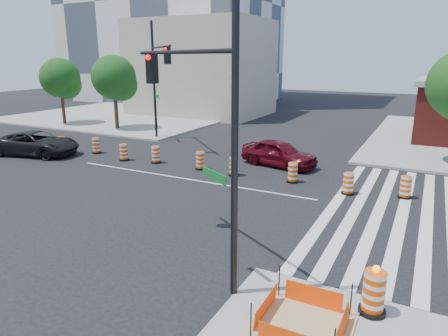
{
  "coord_description": "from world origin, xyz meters",
  "views": [
    {
      "loc": [
        11.04,
        -16.83,
        6.17
      ],
      "look_at": [
        3.14,
        -1.64,
        1.4
      ],
      "focal_mm": 32.0,
      "sensor_mm": 36.0,
      "label": 1
    }
  ],
  "objects_px": {
    "red_coupe": "(279,153)",
    "signal_pole_nw": "(158,70)",
    "dark_suv": "(36,143)",
    "signal_pole_se": "(201,107)"
  },
  "relations": [
    {
      "from": "red_coupe",
      "to": "signal_pole_nw",
      "type": "relative_size",
      "value": 0.53
    },
    {
      "from": "dark_suv",
      "to": "signal_pole_se",
      "type": "distance_m",
      "value": 19.13
    },
    {
      "from": "red_coupe",
      "to": "signal_pole_nw",
      "type": "bearing_deg",
      "value": 90.08
    },
    {
      "from": "red_coupe",
      "to": "dark_suv",
      "type": "bearing_deg",
      "value": 119.29
    },
    {
      "from": "red_coupe",
      "to": "dark_suv",
      "type": "height_order",
      "value": "red_coupe"
    },
    {
      "from": "red_coupe",
      "to": "signal_pole_se",
      "type": "bearing_deg",
      "value": -158.39
    },
    {
      "from": "dark_suv",
      "to": "signal_pole_se",
      "type": "relative_size",
      "value": 0.69
    },
    {
      "from": "dark_suv",
      "to": "signal_pole_se",
      "type": "bearing_deg",
      "value": -126.98
    },
    {
      "from": "signal_pole_se",
      "to": "signal_pole_nw",
      "type": "xyz_separation_m",
      "value": [
        -12.12,
        14.42,
        0.39
      ]
    },
    {
      "from": "red_coupe",
      "to": "dark_suv",
      "type": "relative_size",
      "value": 0.82
    }
  ]
}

